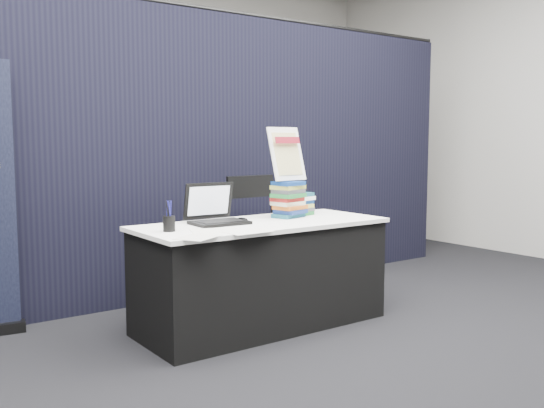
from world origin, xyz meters
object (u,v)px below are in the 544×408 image
(book_stack_tall, at_px, (289,199))
(book_stack_short, at_px, (299,204))
(stacking_chair, at_px, (263,234))
(display_table, at_px, (262,274))
(info_sign, at_px, (287,154))
(laptop, at_px, (216,214))

(book_stack_tall, bearing_deg, book_stack_short, 23.22)
(stacking_chair, bearing_deg, display_table, -127.75)
(book_stack_short, bearing_deg, display_table, -160.50)
(display_table, bearing_deg, book_stack_short, 19.50)
(book_stack_tall, bearing_deg, display_table, -162.23)
(book_stack_short, bearing_deg, info_sign, -167.62)
(laptop, height_order, book_stack_tall, laptop)
(laptop, relative_size, book_stack_short, 1.69)
(book_stack_short, bearing_deg, laptop, -177.23)
(book_stack_short, height_order, stacking_chair, stacking_chair)
(display_table, xyz_separation_m, book_stack_short, (0.47, 0.17, 0.46))
(display_table, height_order, info_sign, info_sign)
(laptop, bearing_deg, display_table, -21.21)
(book_stack_tall, relative_size, info_sign, 0.65)
(laptop, height_order, info_sign, info_sign)
(book_stack_short, xyz_separation_m, info_sign, (-0.15, -0.03, 0.38))
(laptop, distance_m, stacking_chair, 0.73)
(book_stack_tall, distance_m, info_sign, 0.34)
(book_stack_tall, xyz_separation_m, book_stack_short, (0.15, 0.06, -0.05))
(laptop, bearing_deg, stacking_chair, 28.27)
(info_sign, bearing_deg, stacking_chair, 85.61)
(laptop, relative_size, book_stack_tall, 1.40)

